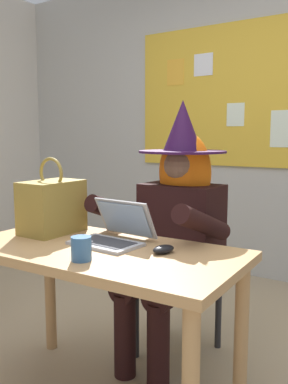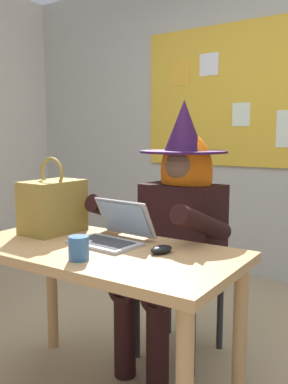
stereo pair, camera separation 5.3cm
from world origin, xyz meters
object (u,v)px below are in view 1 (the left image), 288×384
desk_main (101,272)px  person_costumed (175,219)px  chair_at_desk (185,264)px  computer_mouse (163,249)px  laptop (113,233)px  coffee_mug (81,249)px  handbag (52,206)px

desk_main → person_costumed: person_costumed is taller
chair_at_desk → computer_mouse: bearing=18.5°
desk_main → computer_mouse: bearing=15.6°
desk_main → person_costumed: (0.06, 0.55, 0.15)m
chair_at_desk → person_costumed: bearing=-0.9°
laptop → coffee_mug: 0.29m
chair_at_desk → laptop: size_ratio=2.74×
chair_at_desk → laptop: (-0.07, -0.57, 0.28)m
computer_mouse → coffee_mug: bearing=-111.9°
person_costumed → laptop: 0.46m
desk_main → coffee_mug: coffee_mug is taller
chair_at_desk → laptop: bearing=-7.6°
computer_mouse → coffee_mug: (-0.21, -0.26, 0.03)m
laptop → computer_mouse: (0.28, -0.02, -0.03)m
handbag → chair_at_desk: bearing=52.8°
chair_at_desk → handbag: (-0.44, -0.58, 0.37)m
person_costumed → coffee_mug: (-0.00, -0.74, 0.00)m
desk_main → laptop: 0.18m
chair_at_desk → person_costumed: size_ratio=0.63×
handbag → coffee_mug: handbag is taller
person_costumed → laptop: bearing=-7.2°
chair_at_desk → computer_mouse: (0.21, -0.60, 0.26)m
laptop → handbag: handbag is taller
person_costumed → handbag: person_costumed is taller
coffee_mug → desk_main: bearing=108.1°
person_costumed → chair_at_desk: bearing=-178.7°
desk_main → person_costumed: bearing=83.6°
chair_at_desk → desk_main: bearing=-6.3°
chair_at_desk → person_costumed: person_costumed is taller
person_costumed → laptop: (-0.07, -0.45, 0.00)m
person_costumed → coffee_mug: size_ratio=14.72×
computer_mouse → coffee_mug: 0.34m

